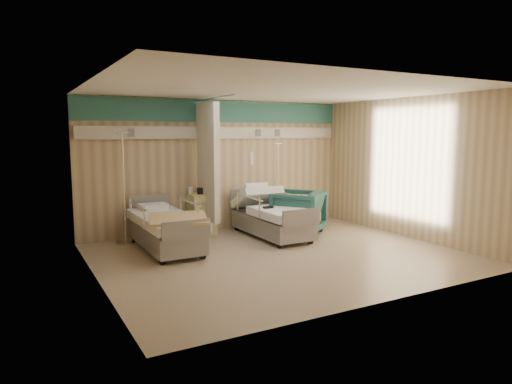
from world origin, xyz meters
The scene contains 13 objects.
ground centered at (0.00, 0.00, 0.00)m, with size 6.00×5.00×0.00m, color gray.
room_walls centered at (-0.03, 0.25, 1.86)m, with size 6.04×5.04×2.82m.
bed_right centered at (0.60, 1.30, 0.32)m, with size 1.00×2.16×0.63m, color white, non-canonical shape.
bed_left centered at (-1.60, 1.30, 0.32)m, with size 1.00×2.16×0.63m, color white, non-canonical shape.
bedside_cabinet centered at (-0.55, 2.20, 0.42)m, with size 0.50×0.48×0.85m, color #CFC981.
visitor_armchair centered at (1.25, 1.31, 0.45)m, with size 0.97×0.99×0.90m, color #1F4E49.
waffle_blanket centered at (1.23, 1.26, 0.94)m, with size 0.59×0.52×0.07m, color silver.
iv_stand_right centered at (1.19, 2.04, 0.39)m, with size 0.34×0.34×1.88m.
iv_stand_left centered at (-2.13, 2.15, 0.43)m, with size 0.38×0.38×2.11m.
call_remote centered at (0.40, 1.09, 0.65)m, with size 0.20×0.09×0.04m, color black.
tan_blanket centered at (-1.52, 0.84, 0.65)m, with size 0.95×1.19×0.04m, color tan.
toiletry_bag centered at (-0.53, 2.16, 0.91)m, with size 0.24×0.15×0.13m, color black.
white_cup centered at (-0.74, 2.33, 0.92)m, with size 0.10×0.10×0.14m, color white.
Camera 1 is at (-4.03, -6.52, 2.08)m, focal length 32.00 mm.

